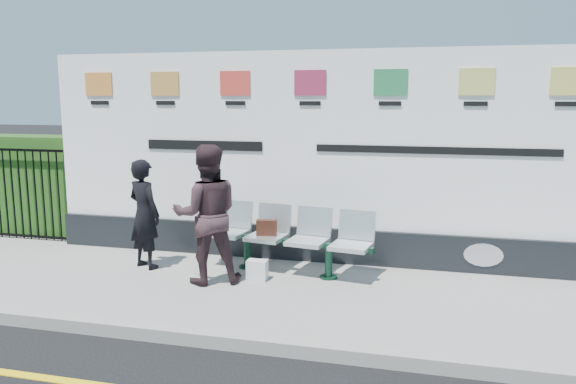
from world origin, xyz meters
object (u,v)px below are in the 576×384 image
object	(u,v)px
bench	(287,255)
woman_right	(207,214)
woman_left	(144,214)
billboard	(311,171)

from	to	relation	value
bench	woman_right	distance (m)	1.26
woman_left	woman_right	world-z (taller)	woman_right
billboard	woman_right	xyz separation A→B (m)	(-1.06, -1.34, -0.41)
bench	woman_right	bearing A→B (deg)	-135.75
billboard	woman_left	distance (m)	2.41
billboard	woman_left	bearing A→B (deg)	-155.94
billboard	woman_right	size ratio (longest dim) A/B	4.50
billboard	bench	world-z (taller)	billboard
woman_left	billboard	bearing A→B (deg)	-131.41
woman_right	bench	bearing A→B (deg)	-169.71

